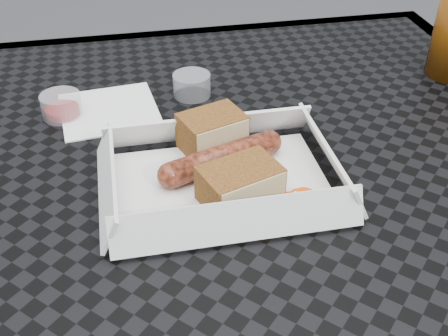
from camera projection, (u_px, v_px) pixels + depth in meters
name	position (u px, v px, depth m)	size (l,w,h in m)	color
patio_table	(246.00, 216.00, 0.67)	(0.80, 0.80, 0.74)	black
food_tray	(222.00, 184.00, 0.59)	(0.22, 0.15, 0.00)	white
bratwurst	(222.00, 158.00, 0.60)	(0.14, 0.07, 0.03)	maroon
bread_near	(212.00, 132.00, 0.63)	(0.07, 0.05, 0.04)	brown
bread_far	(240.00, 184.00, 0.56)	(0.08, 0.05, 0.04)	brown
veg_garnish	(297.00, 204.00, 0.56)	(0.03, 0.03, 0.00)	#E6490A
napkin	(109.00, 110.00, 0.72)	(0.12, 0.12, 0.00)	white
condiment_cup_sauce	(61.00, 106.00, 0.70)	(0.05, 0.05, 0.03)	#930B0A
condiment_cup_empty	(192.00, 85.00, 0.75)	(0.05, 0.05, 0.03)	silver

